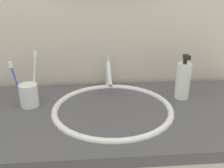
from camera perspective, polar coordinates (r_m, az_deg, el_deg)
name	(u,v)px	position (r m, az deg, el deg)	size (l,w,h in m)	color
tiled_wall_back	(108,10)	(1.16, -0.85, 16.59)	(2.40, 0.04, 2.40)	beige
sink_basin	(113,116)	(0.97, 0.15, -7.21)	(0.46, 0.46, 0.09)	white
faucet	(109,73)	(1.13, -0.79, 2.56)	(0.02, 0.17, 0.14)	silver
toothbrush_cup	(29,95)	(1.02, -18.39, -2.45)	(0.07, 0.07, 0.09)	white
toothbrush_blue	(16,81)	(1.01, -21.03, 0.72)	(0.04, 0.01, 0.18)	blue
toothbrush_white	(34,75)	(1.00, -17.25, 2.06)	(0.04, 0.04, 0.21)	white
soap_dispenser	(183,80)	(1.06, 15.88, 0.81)	(0.06, 0.06, 0.19)	white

